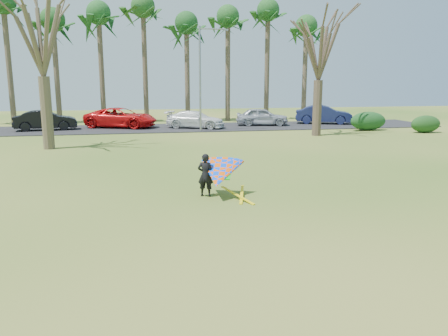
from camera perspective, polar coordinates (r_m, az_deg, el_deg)
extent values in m
plane|color=#225512|center=(12.93, 1.70, -6.51)|extent=(100.00, 100.00, 0.00)
cube|color=black|center=(37.31, -6.77, 5.23)|extent=(46.00, 7.00, 0.06)
cylinder|color=#4D3F2E|center=(44.47, -26.27, 11.82)|extent=(0.48, 0.48, 10.40)
ellipsoid|color=#1A481A|center=(44.96, -26.92, 18.81)|extent=(4.84, 4.84, 3.08)
cylinder|color=#4A3D2C|center=(43.62, -21.02, 11.33)|extent=(0.48, 0.48, 9.00)
ellipsoid|color=#184217|center=(43.94, -21.48, 17.59)|extent=(4.84, 4.84, 3.08)
cylinder|color=#473A2A|center=(43.13, -15.70, 12.13)|extent=(0.48, 0.48, 9.70)
ellipsoid|color=#1B4C1D|center=(43.55, -16.08, 18.91)|extent=(4.84, 4.84, 3.08)
cylinder|color=#4B3E2D|center=(43.02, -10.28, 12.83)|extent=(0.48, 0.48, 10.40)
ellipsoid|color=#1F4E1B|center=(43.53, -10.55, 20.08)|extent=(4.84, 4.84, 3.08)
cylinder|color=#4E3F2F|center=(43.26, -4.83, 12.04)|extent=(0.48, 0.48, 9.00)
ellipsoid|color=#1A491C|center=(43.59, -4.94, 18.36)|extent=(4.84, 4.84, 3.08)
cylinder|color=#4E3F2E|center=(43.88, 0.49, 12.52)|extent=(0.48, 0.48, 9.70)
ellipsoid|color=#1B4C1B|center=(44.29, 0.50, 19.20)|extent=(4.84, 4.84, 3.08)
cylinder|color=#46392A|center=(44.86, 5.64, 12.89)|extent=(0.48, 0.48, 10.40)
ellipsoid|color=#1A4719|center=(45.34, 5.78, 19.85)|extent=(4.84, 4.84, 3.08)
cylinder|color=brown|center=(46.14, 10.49, 11.85)|extent=(0.48, 0.48, 9.00)
ellipsoid|color=#18451A|center=(46.44, 10.71, 17.77)|extent=(4.84, 4.84, 3.08)
cylinder|color=#4D3F2E|center=(27.58, -22.16, 6.66)|extent=(0.64, 0.64, 4.20)
cylinder|color=#453529|center=(32.64, 12.08, 7.66)|extent=(0.64, 0.64, 3.99)
cylinder|color=gray|center=(34.33, -3.14, 11.41)|extent=(0.16, 0.16, 8.00)
cylinder|color=gray|center=(34.69, -1.50, 17.71)|extent=(2.00, 0.10, 0.10)
cube|color=gray|center=(34.86, 0.20, 17.60)|extent=(0.40, 0.18, 0.12)
ellipsoid|color=#163C1A|center=(37.28, 18.30, 5.85)|extent=(3.00, 1.36, 1.50)
ellipsoid|color=#163A15|center=(37.19, 24.84, 5.23)|extent=(2.40, 1.13, 1.34)
imported|color=black|center=(37.82, -22.28, 5.79)|extent=(4.97, 2.34, 1.58)
imported|color=red|center=(37.98, -13.30, 6.42)|extent=(6.56, 4.84, 1.66)
imported|color=white|center=(36.74, -3.77, 6.35)|extent=(5.26, 3.78, 1.41)
imported|color=#A7ABB5|center=(38.95, 4.99, 6.72)|extent=(4.83, 2.69, 1.55)
imported|color=#191F4B|center=(41.35, 12.89, 6.83)|extent=(5.38, 3.50, 1.68)
imported|color=black|center=(15.10, -2.44, -0.93)|extent=(0.64, 0.54, 1.51)
cone|color=#0548FF|center=(14.92, -0.59, -0.70)|extent=(2.13, 2.39, 2.02)
cube|color=#0CBF19|center=(14.87, -0.08, -0.93)|extent=(0.62, 0.60, 0.24)
cube|color=yellow|center=(14.89, 1.75, -4.03)|extent=(0.85, 1.66, 0.28)
cube|color=yellow|center=(15.12, 2.32, -3.80)|extent=(0.56, 1.76, 0.22)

